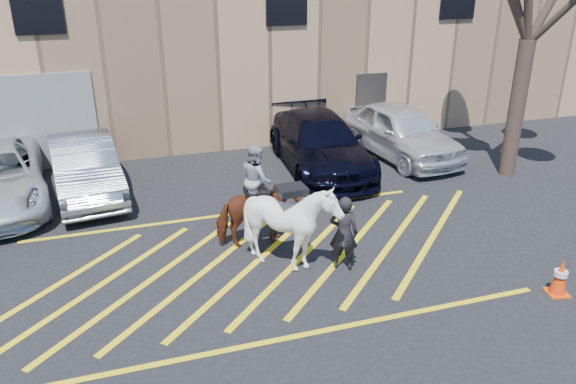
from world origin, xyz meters
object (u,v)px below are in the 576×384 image
object	(u,v)px
traffic_cone	(560,277)
handler	(344,233)
car_silver_sedan	(85,167)
mounted_bay	(257,206)
car_white_suv	(401,131)
saddled_white	(291,224)
car_blue_suv	(320,143)

from	to	relation	value
traffic_cone	handler	bearing A→B (deg)	148.73
car_silver_sedan	mounted_bay	xyz separation A→B (m)	(3.57, -4.13, 0.19)
car_white_suv	car_silver_sedan	bearing A→B (deg)	175.37
car_white_suv	traffic_cone	distance (m)	7.97
handler	saddled_white	distance (m)	1.05
car_white_suv	handler	xyz separation A→B (m)	(-4.37, -5.80, -0.03)
mounted_bay	car_white_suv	bearing A→B (deg)	37.02
mounted_bay	handler	bearing A→B (deg)	-46.67
handler	saddled_white	xyz separation A→B (m)	(-0.98, 0.36, 0.17)
car_silver_sedan	traffic_cone	bearing A→B (deg)	-49.36
car_silver_sedan	traffic_cone	size ratio (longest dim) A/B	6.18
car_silver_sedan	car_white_suv	bearing A→B (deg)	-5.67
handler	saddled_white	world-z (taller)	saddled_white
car_blue_suv	handler	xyz separation A→B (m)	(-1.58, -5.54, 0.00)
mounted_bay	traffic_cone	bearing A→B (deg)	-36.36
car_blue_suv	saddled_white	distance (m)	5.77
handler	traffic_cone	distance (m)	4.08
handler	car_silver_sedan	bearing A→B (deg)	-22.07
car_blue_suv	mounted_bay	size ratio (longest dim) A/B	2.35
car_silver_sedan	car_white_suv	size ratio (longest dim) A/B	0.95
traffic_cone	car_white_suv	bearing A→B (deg)	83.54
mounted_bay	saddled_white	distance (m)	1.18
car_blue_suv	mounted_bay	distance (m)	5.04
handler	traffic_cone	bearing A→B (deg)	175.13
car_white_suv	traffic_cone	bearing A→B (deg)	-102.35
car_white_suv	saddled_white	world-z (taller)	saddled_white
car_silver_sedan	handler	bearing A→B (deg)	-55.40
handler	traffic_cone	size ratio (longest dim) A/B	2.15
handler	mounted_bay	world-z (taller)	mounted_bay
car_blue_suv	handler	world-z (taller)	handler
car_blue_suv	mounted_bay	bearing A→B (deg)	-122.11
car_silver_sedan	car_blue_suv	xyz separation A→B (m)	(6.53, -0.06, 0.04)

